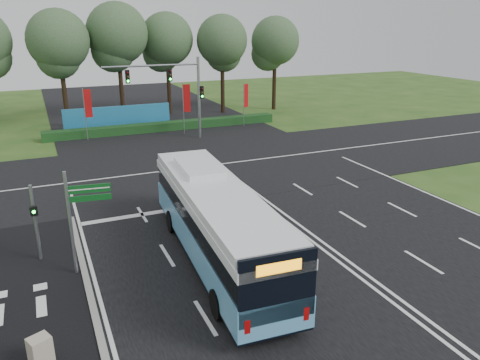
# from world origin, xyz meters

# --- Properties ---
(ground) EXTENTS (120.00, 120.00, 0.00)m
(ground) POSITION_xyz_m (0.00, 0.00, 0.00)
(ground) COLOR #274E1A
(ground) RESTS_ON ground
(road_main) EXTENTS (20.00, 120.00, 0.04)m
(road_main) POSITION_xyz_m (0.00, 0.00, 0.02)
(road_main) COLOR black
(road_main) RESTS_ON ground
(road_cross) EXTENTS (120.00, 14.00, 0.05)m
(road_cross) POSITION_xyz_m (0.00, 12.00, 0.03)
(road_cross) COLOR black
(road_cross) RESTS_ON ground
(bike_path) EXTENTS (5.00, 18.00, 0.06)m
(bike_path) POSITION_xyz_m (-12.50, -3.00, 0.03)
(bike_path) COLOR black
(bike_path) RESTS_ON ground
(kerb_strip) EXTENTS (0.25, 18.00, 0.12)m
(kerb_strip) POSITION_xyz_m (-10.10, -3.00, 0.06)
(kerb_strip) COLOR gray
(kerb_strip) RESTS_ON ground
(city_bus) EXTENTS (3.39, 12.67, 3.60)m
(city_bus) POSITION_xyz_m (-4.71, -1.24, 1.81)
(city_bus) COLOR #58A1CD
(city_bus) RESTS_ON ground
(pedestrian_signal) EXTENTS (0.31, 0.42, 3.45)m
(pedestrian_signal) POSITION_xyz_m (-11.69, 1.79, 1.89)
(pedestrian_signal) COLOR gray
(pedestrian_signal) RESTS_ON ground
(street_sign) EXTENTS (1.71, 0.34, 4.41)m
(street_sign) POSITION_xyz_m (-10.04, -0.06, 2.75)
(street_sign) COLOR gray
(street_sign) RESTS_ON ground
(utility_cabinet) EXTENTS (0.76, 0.71, 1.02)m
(utility_cabinet) POSITION_xyz_m (-11.86, -5.29, 0.51)
(utility_cabinet) COLOR #B7AA93
(utility_cabinet) RESTS_ON ground
(banner_flag_left) EXTENTS (0.66, 0.09, 4.48)m
(banner_flag_left) POSITION_xyz_m (-7.04, 23.53, 2.92)
(banner_flag_left) COLOR gray
(banner_flag_left) RESTS_ON ground
(banner_flag_mid) EXTENTS (0.67, 0.20, 4.61)m
(banner_flag_mid) POSITION_xyz_m (1.37, 22.34, 3.00)
(banner_flag_mid) COLOR gray
(banner_flag_mid) RESTS_ON ground
(banner_flag_right) EXTENTS (0.58, 0.27, 4.19)m
(banner_flag_right) POSITION_xyz_m (7.74, 23.40, 2.75)
(banner_flag_right) COLOR gray
(banner_flag_right) RESTS_ON ground
(traffic_light_gantry) EXTENTS (8.41, 0.28, 7.00)m
(traffic_light_gantry) POSITION_xyz_m (0.21, 20.50, 4.66)
(traffic_light_gantry) COLOR gray
(traffic_light_gantry) RESTS_ON ground
(hedge) EXTENTS (22.00, 1.20, 0.80)m
(hedge) POSITION_xyz_m (0.00, 24.50, 0.40)
(hedge) COLOR #133615
(hedge) RESTS_ON ground
(blue_hoarding) EXTENTS (10.00, 0.30, 2.20)m
(blue_hoarding) POSITION_xyz_m (-4.00, 27.00, 1.10)
(blue_hoarding) COLOR teal
(blue_hoarding) RESTS_ON ground
(eucalyptus_row) EXTENTS (41.17, 8.22, 11.74)m
(eucalyptus_row) POSITION_xyz_m (-3.85, 31.34, 8.15)
(eucalyptus_row) COLOR black
(eucalyptus_row) RESTS_ON ground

